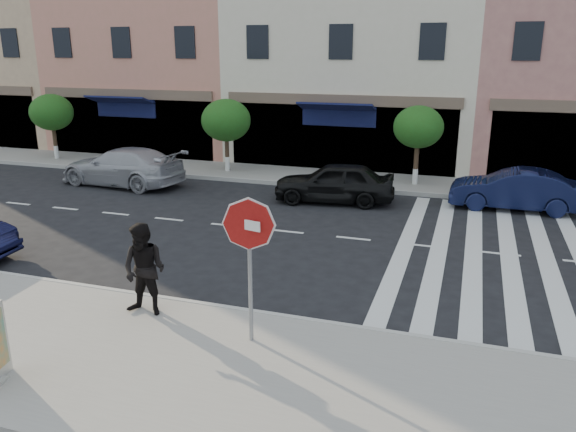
# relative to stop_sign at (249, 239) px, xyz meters

# --- Properties ---
(ground) EXTENTS (120.00, 120.00, 0.00)m
(ground) POSITION_rel_stop_sign_xyz_m (-1.50, 2.62, -2.09)
(ground) COLOR black
(ground) RESTS_ON ground
(sidewalk_near) EXTENTS (60.00, 4.50, 0.15)m
(sidewalk_near) POSITION_rel_stop_sign_xyz_m (-1.50, -1.13, -2.02)
(sidewalk_near) COLOR gray
(sidewalk_near) RESTS_ON ground
(sidewalk_far) EXTENTS (60.00, 3.00, 0.15)m
(sidewalk_far) POSITION_rel_stop_sign_xyz_m (-1.50, 13.62, -2.02)
(sidewalk_far) COLOR gray
(sidewalk_far) RESTS_ON ground
(building_west_far) EXTENTS (12.00, 9.00, 12.00)m
(building_west_far) POSITION_rel_stop_sign_xyz_m (-23.50, 19.62, 3.91)
(building_west_far) COLOR #D1AD86
(building_west_far) RESTS_ON ground
(building_west_mid) EXTENTS (10.00, 9.00, 14.00)m
(building_west_mid) POSITION_rel_stop_sign_xyz_m (-12.50, 19.62, 4.91)
(building_west_mid) COLOR tan
(building_west_mid) RESTS_ON ground
(building_centre) EXTENTS (11.00, 9.00, 11.00)m
(building_centre) POSITION_rel_stop_sign_xyz_m (-2.00, 19.62, 3.41)
(building_centre) COLOR beige
(building_centre) RESTS_ON ground
(street_tree_wa) EXTENTS (2.00, 2.00, 3.05)m
(street_tree_wa) POSITION_rel_stop_sign_xyz_m (-15.50, 13.42, 0.24)
(street_tree_wa) COLOR #473323
(street_tree_wa) RESTS_ON sidewalk_far
(street_tree_wb) EXTENTS (2.10, 2.10, 3.06)m
(street_tree_wb) POSITION_rel_stop_sign_xyz_m (-6.50, 13.42, 0.21)
(street_tree_wb) COLOR #473323
(street_tree_wb) RESTS_ON sidewalk_far
(street_tree_c) EXTENTS (1.90, 1.90, 3.04)m
(street_tree_c) POSITION_rel_stop_sign_xyz_m (1.50, 13.42, 0.26)
(street_tree_c) COLOR #473323
(street_tree_c) RESTS_ON sidewalk_far
(stop_sign) EXTENTS (0.93, 0.25, 2.69)m
(stop_sign) POSITION_rel_stop_sign_xyz_m (0.00, 0.00, 0.00)
(stop_sign) COLOR gray
(stop_sign) RESTS_ON sidewalk_near
(walker) EXTENTS (0.91, 0.71, 1.88)m
(walker) POSITION_rel_stop_sign_xyz_m (-2.38, 0.35, -1.01)
(walker) COLOR black
(walker) RESTS_ON sidewalk_near
(car_far_left) EXTENTS (5.32, 2.57, 1.49)m
(car_far_left) POSITION_rel_stop_sign_xyz_m (-9.60, 10.22, -1.35)
(car_far_left) COLOR #A8A7AD
(car_far_left) RESTS_ON ground
(car_far_mid) EXTENTS (4.40, 2.23, 1.44)m
(car_far_mid) POSITION_rel_stop_sign_xyz_m (-0.99, 10.34, -1.38)
(car_far_mid) COLOR black
(car_far_mid) RESTS_ON ground
(car_far_right) EXTENTS (4.20, 1.48, 1.38)m
(car_far_right) POSITION_rel_stop_sign_xyz_m (5.00, 11.32, -1.40)
(car_far_right) COLOR black
(car_far_right) RESTS_ON ground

